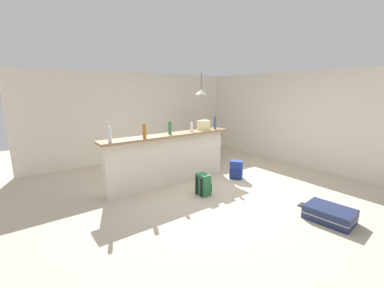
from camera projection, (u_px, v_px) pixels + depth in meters
ground_plane at (207, 187)px, 5.36m from camera, size 13.00×13.00×0.05m
wall_back at (142, 116)px, 7.49m from camera, size 6.60×0.10×2.50m
wall_right at (283, 118)px, 7.10m from camera, size 0.10×6.00×2.50m
partition_half_wall at (170, 161)px, 5.40m from camera, size 2.80×0.20×1.06m
bar_countertop at (169, 135)px, 5.28m from camera, size 2.96×0.40×0.05m
bottle_clear at (110, 134)px, 4.43m from camera, size 0.06×0.06×0.29m
bottle_amber at (144, 131)px, 4.83m from camera, size 0.07×0.07×0.28m
bottle_green at (170, 128)px, 5.25m from camera, size 0.06×0.06×0.27m
bottle_white at (192, 127)px, 5.60m from camera, size 0.06×0.06×0.21m
bottle_blue at (215, 123)px, 5.96m from camera, size 0.06×0.06×0.29m
grocery_bag at (204, 125)px, 5.84m from camera, size 0.26×0.18×0.22m
dining_table at (199, 137)px, 7.43m from camera, size 1.10×0.80×0.74m
dining_chair_near_partition at (209, 145)px, 6.99m from camera, size 0.43×0.43×0.93m
pendant_lamp at (201, 92)px, 7.23m from camera, size 0.34×0.34×0.65m
suitcase_flat_navy at (329, 214)px, 3.94m from camera, size 0.56×0.86×0.22m
backpack_green at (203, 185)px, 4.90m from camera, size 0.25×0.28×0.42m
backpack_blue at (236, 170)px, 5.80m from camera, size 0.33×0.34×0.42m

